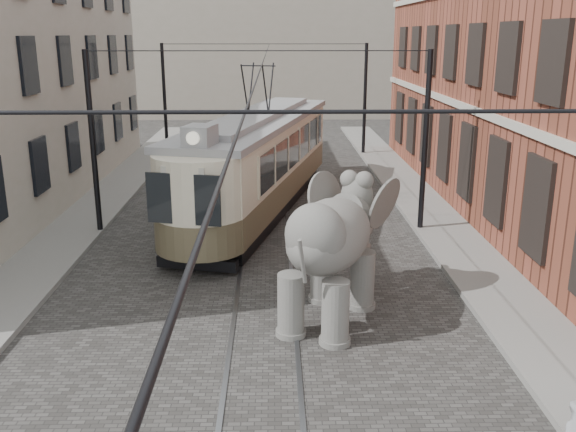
{
  "coord_description": "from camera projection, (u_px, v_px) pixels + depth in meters",
  "views": [
    {
      "loc": [
        0.25,
        -14.25,
        6.45
      ],
      "look_at": [
        0.59,
        0.73,
        2.1
      ],
      "focal_mm": 39.17,
      "sensor_mm": 36.0,
      "label": 1
    }
  ],
  "objects": [
    {
      "name": "ground",
      "position": [
        265.0,
        306.0,
        15.48
      ],
      "size": [
        120.0,
        120.0,
        0.0
      ],
      "primitive_type": "plane",
      "color": "#43403D"
    },
    {
      "name": "sidewalk_right",
      "position": [
        506.0,
        301.0,
        15.59
      ],
      "size": [
        2.0,
        60.0,
        0.15
      ],
      "primitive_type": "cube",
      "color": "slate",
      "rests_on": "ground"
    },
    {
      "name": "tram_rails",
      "position": [
        265.0,
        306.0,
        15.47
      ],
      "size": [
        1.54,
        80.0,
        0.02
      ],
      "primitive_type": null,
      "color": "slate",
      "rests_on": "ground"
    },
    {
      "name": "distant_block",
      "position": [
        270.0,
        27.0,
        51.93
      ],
      "size": [
        28.0,
        10.0,
        14.0
      ],
      "primitive_type": "cube",
      "color": "gray",
      "rests_on": "ground"
    },
    {
      "name": "brick_building",
      "position": [
        570.0,
        47.0,
        22.69
      ],
      "size": [
        8.0,
        26.0,
        12.0
      ],
      "primitive_type": "cube",
      "color": "brown",
      "rests_on": "ground"
    },
    {
      "name": "tram",
      "position": [
        259.0,
        140.0,
        23.16
      ],
      "size": [
        6.04,
        13.92,
        5.41
      ],
      "primitive_type": null,
      "rotation": [
        0.0,
        0.0,
        -0.24
      ],
      "color": "beige",
      "rests_on": "ground"
    },
    {
      "name": "catenary",
      "position": [
        259.0,
        150.0,
        19.44
      ],
      "size": [
        11.0,
        30.2,
        6.0
      ],
      "primitive_type": null,
      "color": "black",
      "rests_on": "ground"
    },
    {
      "name": "elephant",
      "position": [
        329.0,
        256.0,
        14.27
      ],
      "size": [
        4.78,
        5.97,
        3.21
      ],
      "primitive_type": null,
      "rotation": [
        0.0,
        0.0,
        -0.42
      ],
      "color": "#5D5B56",
      "rests_on": "ground"
    }
  ]
}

